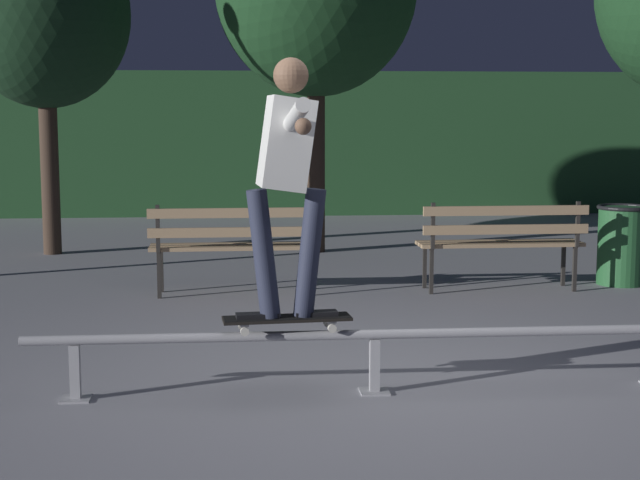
# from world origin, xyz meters

# --- Properties ---
(ground_plane) EXTENTS (90.00, 90.00, 0.00)m
(ground_plane) POSITION_xyz_m (0.00, 0.00, 0.00)
(ground_plane) COLOR gray
(hedge_backdrop) EXTENTS (24.00, 1.20, 2.42)m
(hedge_backdrop) POSITION_xyz_m (0.00, 10.93, 1.21)
(hedge_backdrop) COLOR #234C28
(hedge_backdrop) RESTS_ON ground
(grind_rail) EXTENTS (4.27, 0.18, 0.40)m
(grind_rail) POSITION_xyz_m (0.00, -0.08, 0.31)
(grind_rail) COLOR #9E9EA3
(grind_rail) RESTS_ON ground
(skateboard) EXTENTS (0.79, 0.27, 0.09)m
(skateboard) POSITION_xyz_m (-0.54, -0.08, 0.47)
(skateboard) COLOR black
(skateboard) RESTS_ON grind_rail
(skateboarder) EXTENTS (0.63, 1.41, 1.56)m
(skateboarder) POSITION_xyz_m (-0.54, -0.08, 1.41)
(skateboarder) COLOR black
(skateboarder) RESTS_ON skateboard
(park_bench_leftmost) EXTENTS (1.60, 0.43, 0.88)m
(park_bench_leftmost) POSITION_xyz_m (-0.87, 3.22, 0.54)
(park_bench_leftmost) COLOR #282623
(park_bench_leftmost) RESTS_ON ground
(park_bench_left_center) EXTENTS (1.60, 0.43, 0.88)m
(park_bench_left_center) POSITION_xyz_m (1.71, 3.22, 0.54)
(park_bench_left_center) COLOR #282623
(park_bench_left_center) RESTS_ON ground
(tree_far_left) EXTENTS (2.04, 2.04, 4.02)m
(tree_far_left) POSITION_xyz_m (-3.11, 6.18, 2.88)
(tree_far_left) COLOR #3D2D23
(tree_far_left) RESTS_ON ground
(trash_can) EXTENTS (0.52, 0.52, 0.80)m
(trash_can) POSITION_xyz_m (3.02, 3.51, 0.41)
(trash_can) COLOR #23562D
(trash_can) RESTS_ON ground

